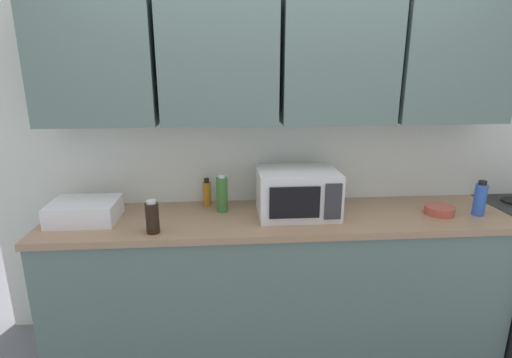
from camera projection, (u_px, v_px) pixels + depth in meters
The scene contains 9 objects.
wall_back_with_cabinets at pixel (276, 100), 2.46m from camera, with size 3.69×0.38×2.60m.
counter_run at pixel (278, 280), 2.55m from camera, with size 2.82×0.63×0.90m.
microwave at pixel (297, 193), 2.40m from camera, with size 0.48×0.37×0.28m.
dish_rack at pixel (85, 211), 2.32m from camera, with size 0.38×0.30×0.12m, color silver.
bottle_blue_cleaner at pixel (480, 199), 2.41m from camera, with size 0.07×0.07×0.22m.
bottle_green_oil at pixel (222, 194), 2.46m from camera, with size 0.07×0.07×0.24m.
bottle_soy_dark at pixel (152, 217), 2.15m from camera, with size 0.07×0.07×0.19m.
bottle_amber_vinegar at pixel (207, 193), 2.59m from camera, with size 0.05×0.05×0.18m.
bowl_ceramic_small at pixel (439, 210), 2.44m from camera, with size 0.18×0.18×0.05m, color #B24C3D.
Camera 1 is at (-0.32, -2.56, 1.77)m, focal length 27.73 mm.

